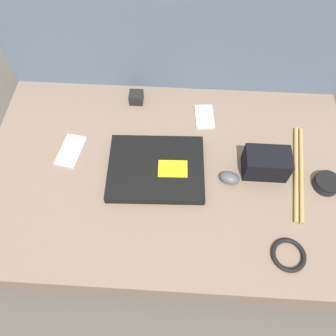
{
  "coord_description": "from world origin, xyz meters",
  "views": [
    {
      "loc": [
        0.03,
        -0.52,
        1.0
      ],
      "look_at": [
        0.0,
        0.0,
        0.12
      ],
      "focal_mm": 35.0,
      "sensor_mm": 36.0,
      "label": 1
    }
  ],
  "objects_px": {
    "speaker_puck": "(327,183)",
    "camera_pouch": "(266,163)",
    "laptop": "(156,168)",
    "phone_silver": "(71,151)",
    "phone_black": "(204,117)",
    "charger_brick": "(136,97)",
    "computer_mouse": "(230,178)"
  },
  "relations": [
    {
      "from": "speaker_puck",
      "to": "camera_pouch",
      "type": "distance_m",
      "value": 0.19
    },
    {
      "from": "laptop",
      "to": "phone_silver",
      "type": "height_order",
      "value": "laptop"
    },
    {
      "from": "laptop",
      "to": "phone_silver",
      "type": "bearing_deg",
      "value": 167.1
    },
    {
      "from": "phone_black",
      "to": "phone_silver",
      "type": "bearing_deg",
      "value": -164.03
    },
    {
      "from": "charger_brick",
      "to": "phone_black",
      "type": "bearing_deg",
      "value": -14.17
    },
    {
      "from": "computer_mouse",
      "to": "phone_black",
      "type": "xyz_separation_m",
      "value": [
        -0.08,
        0.25,
        -0.01
      ]
    },
    {
      "from": "phone_black",
      "to": "camera_pouch",
      "type": "distance_m",
      "value": 0.28
    },
    {
      "from": "speaker_puck",
      "to": "phone_black",
      "type": "relative_size",
      "value": 0.73
    },
    {
      "from": "computer_mouse",
      "to": "charger_brick",
      "type": "xyz_separation_m",
      "value": [
        -0.32,
        0.31,
        0.0
      ]
    },
    {
      "from": "phone_black",
      "to": "laptop",
      "type": "bearing_deg",
      "value": -129.35
    },
    {
      "from": "computer_mouse",
      "to": "camera_pouch",
      "type": "distance_m",
      "value": 0.12
    },
    {
      "from": "computer_mouse",
      "to": "phone_silver",
      "type": "bearing_deg",
      "value": -175.01
    },
    {
      "from": "computer_mouse",
      "to": "phone_silver",
      "type": "distance_m",
      "value": 0.52
    },
    {
      "from": "laptop",
      "to": "phone_black",
      "type": "height_order",
      "value": "laptop"
    },
    {
      "from": "speaker_puck",
      "to": "camera_pouch",
      "type": "height_order",
      "value": "camera_pouch"
    },
    {
      "from": "laptop",
      "to": "computer_mouse",
      "type": "distance_m",
      "value": 0.23
    },
    {
      "from": "charger_brick",
      "to": "speaker_puck",
      "type": "bearing_deg",
      "value": -26.61
    },
    {
      "from": "laptop",
      "to": "phone_black",
      "type": "distance_m",
      "value": 0.27
    },
    {
      "from": "phone_silver",
      "to": "charger_brick",
      "type": "height_order",
      "value": "charger_brick"
    },
    {
      "from": "laptop",
      "to": "phone_silver",
      "type": "relative_size",
      "value": 2.33
    },
    {
      "from": "computer_mouse",
      "to": "phone_black",
      "type": "height_order",
      "value": "computer_mouse"
    },
    {
      "from": "computer_mouse",
      "to": "speaker_puck",
      "type": "height_order",
      "value": "computer_mouse"
    },
    {
      "from": "speaker_puck",
      "to": "camera_pouch",
      "type": "xyz_separation_m",
      "value": [
        -0.19,
        0.04,
        0.03
      ]
    },
    {
      "from": "laptop",
      "to": "camera_pouch",
      "type": "height_order",
      "value": "camera_pouch"
    },
    {
      "from": "speaker_puck",
      "to": "phone_silver",
      "type": "bearing_deg",
      "value": 174.44
    },
    {
      "from": "laptop",
      "to": "computer_mouse",
      "type": "relative_size",
      "value": 4.34
    },
    {
      "from": "camera_pouch",
      "to": "speaker_puck",
      "type": "bearing_deg",
      "value": -13.01
    },
    {
      "from": "computer_mouse",
      "to": "phone_black",
      "type": "relative_size",
      "value": 0.65
    },
    {
      "from": "speaker_puck",
      "to": "camera_pouch",
      "type": "relative_size",
      "value": 0.59
    },
    {
      "from": "speaker_puck",
      "to": "charger_brick",
      "type": "height_order",
      "value": "charger_brick"
    },
    {
      "from": "phone_silver",
      "to": "laptop",
      "type": "bearing_deg",
      "value": -1.58
    },
    {
      "from": "speaker_puck",
      "to": "phone_silver",
      "type": "height_order",
      "value": "speaker_puck"
    }
  ]
}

